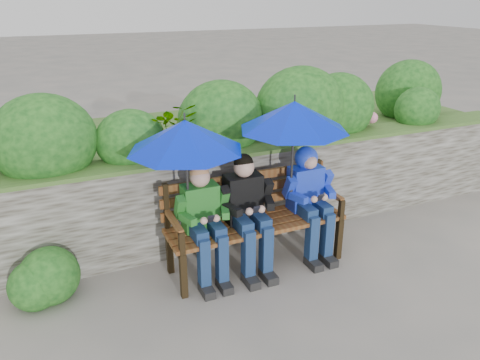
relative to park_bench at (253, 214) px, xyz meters
name	(u,v)px	position (x,y,z in m)	size (l,w,h in m)	color
ground	(244,274)	(-0.18, -0.18, -0.53)	(60.00, 60.00, 0.00)	slate
garden_backdrop	(191,161)	(-0.17, 1.41, 0.12)	(8.00, 2.87, 1.85)	#454035
park_bench	(253,214)	(0.00, 0.00, 0.00)	(1.76, 0.52, 0.93)	black
boy_left	(204,218)	(-0.54, -0.08, 0.10)	(0.49, 0.57, 1.13)	#24641F
boy_middle	(247,208)	(-0.10, -0.09, 0.12)	(0.52, 0.61, 1.17)	black
boy_right	(310,193)	(0.59, -0.07, 0.15)	(0.50, 0.61, 1.14)	#1D28B2
umbrella_left	(185,136)	(-0.67, -0.03, 0.89)	(1.02, 1.02, 0.92)	#001CD1
umbrella_right	(294,116)	(0.38, -0.06, 0.96)	(1.04, 1.04, 0.97)	#001CD1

